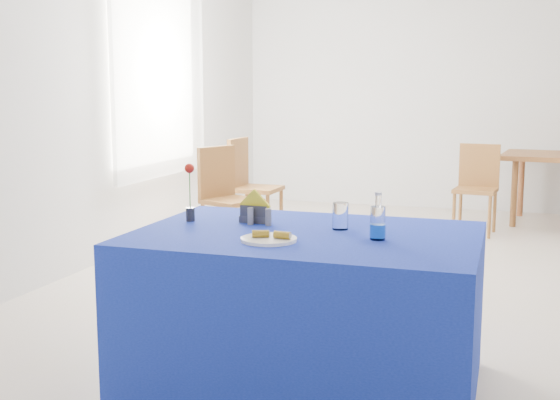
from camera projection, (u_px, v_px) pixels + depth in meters
The scene contains 16 objects.
floor at pixel (404, 282), 5.27m from camera, with size 7.00×7.00×0.00m, color beige.
room_shell at pixel (411, 44), 5.00m from camera, with size 7.00×7.00×7.00m.
window_pane at pixel (155, 77), 6.54m from camera, with size 0.04×1.50×1.60m, color white.
curtain at pixel (162, 77), 6.52m from camera, with size 0.04×1.75×1.85m, color white.
plate at pixel (269, 239), 3.11m from camera, with size 0.25×0.25×0.01m, color white.
drinking_glass at pixel (340, 216), 3.37m from camera, with size 0.08×0.08×0.13m, color white.
salt_shaker at pixel (250, 216), 3.49m from camera, with size 0.03×0.03×0.09m, color gray.
pepper_shaker at pixel (268, 217), 3.46m from camera, with size 0.03×0.03×0.09m, color slate.
blue_table at pixel (306, 310), 3.36m from camera, with size 1.60×1.10×0.76m.
water_bottle at pixel (378, 224), 3.14m from camera, with size 0.07×0.07×0.21m.
napkin_holder at pixel (255, 213), 3.54m from camera, with size 0.16×0.07×0.17m.
rose_vase at pixel (190, 193), 3.57m from camera, with size 0.05×0.05×0.30m.
chair_bg_left at pixel (477, 182), 7.02m from camera, with size 0.44×0.44×0.89m.
chair_win_a at pixel (225, 191), 6.20m from camera, with size 0.55×0.55×0.93m.
chair_win_b at pixel (248, 180), 6.81m from camera, with size 0.45×0.45×0.97m.
banana_pieces at pixel (272, 234), 3.10m from camera, with size 0.18×0.06×0.03m.
Camera 1 is at (0.70, -5.15, 1.42)m, focal length 45.00 mm.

